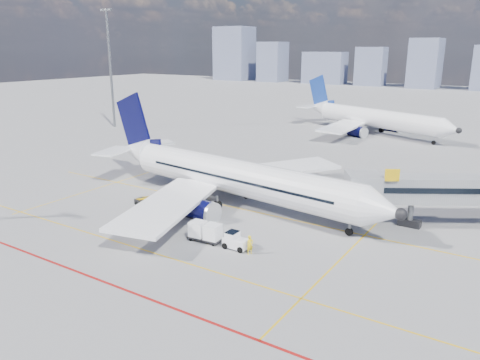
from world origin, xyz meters
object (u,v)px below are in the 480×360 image
at_px(cargo_dolly, 205,231).
at_px(ramp_worker, 250,245).
at_px(baggage_tug, 235,241).
at_px(belt_loader, 150,202).
at_px(main_aircraft, 228,176).
at_px(second_aircraft, 372,118).

relative_size(cargo_dolly, ramp_worker, 1.94).
xyz_separation_m(baggage_tug, belt_loader, (-14.31, 4.21, -0.19)).
xyz_separation_m(baggage_tug, cargo_dolly, (-3.21, -0.13, 0.23)).
relative_size(main_aircraft, baggage_tug, 18.21).
bearing_deg(main_aircraft, second_aircraft, 97.91).
height_order(main_aircraft, second_aircraft, main_aircraft).
bearing_deg(cargo_dolly, ramp_worker, -5.99).
bearing_deg(cargo_dolly, second_aircraft, 90.56).
height_order(main_aircraft, cargo_dolly, main_aircraft).
height_order(main_aircraft, ramp_worker, main_aircraft).
xyz_separation_m(second_aircraft, ramp_worker, (10.11, -65.09, -2.36)).
height_order(baggage_tug, ramp_worker, ramp_worker).
bearing_deg(belt_loader, baggage_tug, -9.39).
bearing_deg(cargo_dolly, main_aircraft, 109.88).
bearing_deg(main_aircraft, belt_loader, -128.42).
xyz_separation_m(cargo_dolly, ramp_worker, (4.99, -0.18, -0.11)).
bearing_deg(belt_loader, ramp_worker, -8.67).
bearing_deg(second_aircraft, baggage_tug, -59.86).
height_order(second_aircraft, cargo_dolly, second_aircraft).
xyz_separation_m(baggage_tug, ramp_worker, (1.77, -0.30, 0.11)).
xyz_separation_m(belt_loader, ramp_worker, (16.09, -4.52, 0.30)).
relative_size(second_aircraft, cargo_dolly, 11.26).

